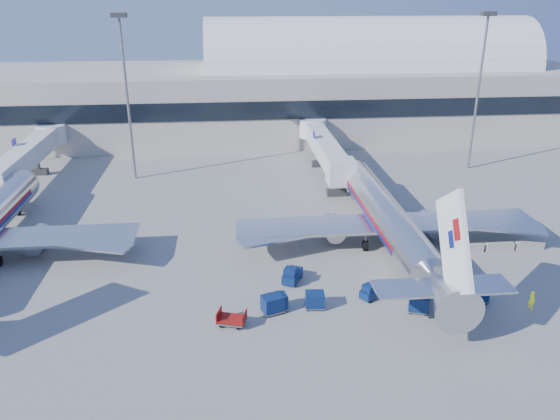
{
  "coord_description": "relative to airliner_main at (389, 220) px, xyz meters",
  "views": [
    {
      "loc": [
        -6.47,
        -46.74,
        25.18
      ],
      "look_at": [
        -1.31,
        6.0,
        3.88
      ],
      "focal_mm": 35.0,
      "sensor_mm": 36.0,
      "label": 1
    }
  ],
  "objects": [
    {
      "name": "cart_train_b",
      "position": [
        -12.8,
        -11.56,
        -2.15
      ],
      "size": [
        1.89,
        1.58,
        1.46
      ],
      "rotation": [
        0.0,
        0.0,
        0.21
      ],
      "color": "#091C4A",
      "rests_on": "ground"
    },
    {
      "name": "mast_west",
      "position": [
        -30.0,
        25.49,
        11.87
      ],
      "size": [
        2.0,
        1.2,
        22.6
      ],
      "color": "slate",
      "rests_on": "ground"
    },
    {
      "name": "ramp_worker",
      "position": [
        8.76,
        -13.39,
        -2.11
      ],
      "size": [
        0.53,
        0.68,
        1.64
      ],
      "primitive_type": "imported",
      "rotation": [
        0.0,
        0.0,
        1.83
      ],
      "color": "#D7F319",
      "rests_on": "ground"
    },
    {
      "name": "cart_open_red",
      "position": [
        -16.67,
        -13.39,
        -2.5
      ],
      "size": [
        2.6,
        2.16,
        0.6
      ],
      "rotation": [
        0.0,
        0.0,
        -0.29
      ],
      "color": "slate",
      "rests_on": "ground"
    },
    {
      "name": "cart_train_a",
      "position": [
        -9.59,
        -11.55,
        -2.14
      ],
      "size": [
        1.74,
        1.37,
        1.47
      ],
      "rotation": [
        0.0,
        0.0,
        -0.06
      ],
      "color": "#091C4A",
      "rests_on": "ground"
    },
    {
      "name": "cart_solo_far",
      "position": [
        4.45,
        -11.8,
        -1.95
      ],
      "size": [
        2.15,
        1.68,
        1.84
      ],
      "rotation": [
        0.0,
        0.0,
        -0.04
      ],
      "color": "#091C4A",
      "rests_on": "ground"
    },
    {
      "name": "jetbridge_mid",
      "position": [
        -44.4,
        26.3,
        1.0
      ],
      "size": [
        4.4,
        27.5,
        6.25
      ],
      "color": "silver",
      "rests_on": "ground"
    },
    {
      "name": "terminal",
      "position": [
        -23.6,
        51.46,
        4.6
      ],
      "size": [
        170.0,
        28.15,
        21.0
      ],
      "color": "#B2AA9E",
      "rests_on": "ground"
    },
    {
      "name": "barrier_near",
      "position": [
        8.0,
        -2.51,
        -2.48
      ],
      "size": [
        3.0,
        0.55,
        0.9
      ],
      "primitive_type": "cube",
      "color": "#9E9E96",
      "rests_on": "ground"
    },
    {
      "name": "barrier_mid",
      "position": [
        11.3,
        -2.51,
        -2.48
      ],
      "size": [
        3.0,
        0.55,
        0.9
      ],
      "primitive_type": "cube",
      "color": "#9E9E96",
      "rests_on": "ground"
    },
    {
      "name": "ground",
      "position": [
        -10.0,
        -4.51,
        -2.93
      ],
      "size": [
        260.0,
        260.0,
        0.0
      ],
      "primitive_type": "plane",
      "color": "gray",
      "rests_on": "ground"
    },
    {
      "name": "cart_train_c",
      "position": [
        -13.24,
        -11.92,
        -2.08
      ],
      "size": [
        2.15,
        1.89,
        1.58
      ],
      "rotation": [
        0.0,
        0.0,
        0.34
      ],
      "color": "#091C4A",
      "rests_on": "ground"
    },
    {
      "name": "mast_east",
      "position": [
        20.0,
        25.49,
        11.87
      ],
      "size": [
        2.0,
        1.2,
        22.6
      ],
      "color": "slate",
      "rests_on": "ground"
    },
    {
      "name": "tug_lead",
      "position": [
        -4.4,
        -10.45,
        -2.27
      ],
      "size": [
        2.45,
        2.16,
        1.44
      ],
      "rotation": [
        0.0,
        0.0,
        0.6
      ],
      "color": "#091C4A",
      "rests_on": "ground"
    },
    {
      "name": "airliner_main",
      "position": [
        0.0,
        0.0,
        0.0
      ],
      "size": [
        32.0,
        37.26,
        12.07
      ],
      "color": "silver",
      "rests_on": "ground"
    },
    {
      "name": "jetbridge_near",
      "position": [
        -2.4,
        26.3,
        1.0
      ],
      "size": [
        4.4,
        27.5,
        6.25
      ],
      "color": "silver",
      "rests_on": "ground"
    },
    {
      "name": "tug_left",
      "position": [
        -11.02,
        -6.91,
        -2.17
      ],
      "size": [
        2.25,
        2.83,
        1.65
      ],
      "rotation": [
        0.0,
        0.0,
        1.12
      ],
      "color": "#091C4A",
      "rests_on": "ground"
    },
    {
      "name": "barrier_far",
      "position": [
        14.6,
        -2.51,
        -2.48
      ],
      "size": [
        3.0,
        0.55,
        0.9
      ],
      "primitive_type": "cube",
      "color": "#9E9E96",
      "rests_on": "ground"
    },
    {
      "name": "tug_right",
      "position": [
        1.12,
        -7.6,
        -2.18
      ],
      "size": [
        2.75,
        2.51,
        1.63
      ],
      "rotation": [
        0.0,
        0.0,
        -0.65
      ],
      "color": "#091C4A",
      "rests_on": "ground"
    },
    {
      "name": "cart_solo_near",
      "position": [
        -0.99,
        -13.0,
        -2.13
      ],
      "size": [
        2.02,
        1.76,
        1.5
      ],
      "rotation": [
        0.0,
        0.0,
        -0.32
      ],
      "color": "#091C4A",
      "rests_on": "ground"
    }
  ]
}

